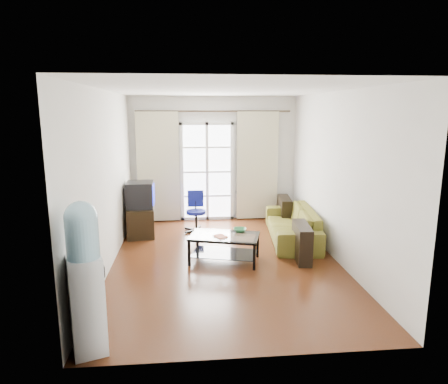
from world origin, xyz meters
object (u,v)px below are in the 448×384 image
(crt_tv, at_px, (139,195))
(water_cooler, at_px, (85,276))
(coffee_table, at_px, (224,245))
(task_chair, at_px, (196,219))
(tv_stand, at_px, (140,221))
(sofa, at_px, (292,224))

(crt_tv, bearing_deg, water_cooler, -92.64)
(water_cooler, bearing_deg, crt_tv, 69.24)
(coffee_table, xyz_separation_m, water_cooler, (-1.59, -2.34, 0.54))
(coffee_table, bearing_deg, crt_tv, 134.10)
(crt_tv, bearing_deg, task_chair, 6.88)
(tv_stand, distance_m, crt_tv, 0.53)
(coffee_table, distance_m, crt_tv, 2.22)
(sofa, bearing_deg, water_cooler, -35.60)
(sofa, distance_m, tv_stand, 2.93)
(crt_tv, bearing_deg, coffee_table, -47.32)
(tv_stand, bearing_deg, crt_tv, 87.46)
(coffee_table, relative_size, crt_tv, 2.15)
(tv_stand, bearing_deg, task_chair, 2.28)
(sofa, bearing_deg, crt_tv, -94.91)
(sofa, xyz_separation_m, coffee_table, (-1.37, -0.99, -0.01))
(sofa, xyz_separation_m, tv_stand, (-2.88, 0.54, -0.02))
(tv_stand, distance_m, water_cooler, 3.91)
(task_chair, distance_m, water_cooler, 4.25)
(water_cooler, bearing_deg, task_chair, 54.25)
(sofa, height_order, water_cooler, water_cooler)
(sofa, height_order, crt_tv, crt_tv)
(coffee_table, xyz_separation_m, tv_stand, (-1.50, 1.54, -0.00))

